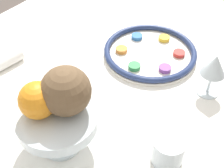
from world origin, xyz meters
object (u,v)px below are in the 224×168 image
at_px(seder_plate, 150,52).
at_px(napkin_roll, 1,64).
at_px(orange_fruit, 38,100).
at_px(coconut, 66,91).
at_px(cup_mid, 168,151).
at_px(fruit_stand, 57,122).
at_px(wine_glass, 214,67).

xyz_separation_m(seder_plate, napkin_roll, (0.35, -0.36, 0.01)).
xyz_separation_m(orange_fruit, coconut, (-0.05, 0.04, 0.01)).
relative_size(seder_plate, coconut, 2.68).
bearing_deg(cup_mid, orange_fruit, -63.46).
relative_size(fruit_stand, napkin_roll, 1.27).
relative_size(fruit_stand, orange_fruit, 2.23).
relative_size(seder_plate, cup_mid, 4.05).
relative_size(coconut, cup_mid, 1.51).
relative_size(seder_plate, napkin_roll, 2.04).
xyz_separation_m(wine_glass, cup_mid, (0.29, 0.02, -0.06)).
bearing_deg(seder_plate, coconut, 2.48).
height_order(seder_plate, orange_fruit, orange_fruit).
distance_m(seder_plate, fruit_stand, 0.47).
xyz_separation_m(orange_fruit, cup_mid, (-0.14, 0.28, -0.12)).
height_order(fruit_stand, coconut, coconut).
xyz_separation_m(wine_glass, orange_fruit, (0.43, -0.26, 0.06)).
height_order(orange_fruit, coconut, coconut).
xyz_separation_m(fruit_stand, napkin_roll, (-0.11, -0.37, -0.07)).
bearing_deg(wine_glass, orange_fruit, -31.50).
bearing_deg(wine_glass, cup_mid, 3.32).
relative_size(seder_plate, orange_fruit, 3.58).
relative_size(wine_glass, cup_mid, 1.76).
bearing_deg(coconut, fruit_stand, -15.30).
distance_m(wine_glass, napkin_roll, 0.67).
height_order(fruit_stand, napkin_roll, fruit_stand).
distance_m(orange_fruit, cup_mid, 0.33).
bearing_deg(napkin_roll, seder_plate, 134.21).
relative_size(wine_glass, coconut, 1.17).
bearing_deg(seder_plate, fruit_stand, 1.20).
height_order(seder_plate, cup_mid, cup_mid).
height_order(wine_glass, napkin_roll, wine_glass).
bearing_deg(coconut, cup_mid, 110.74).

